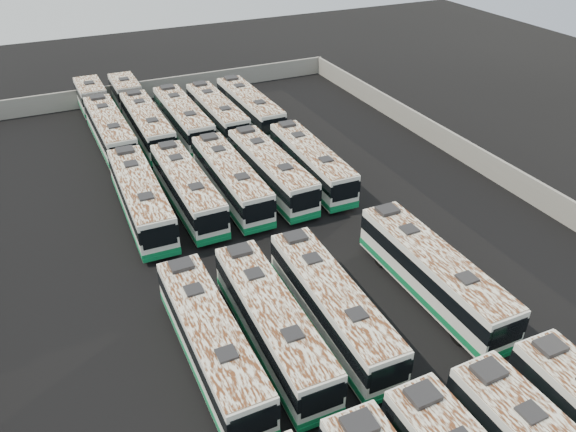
% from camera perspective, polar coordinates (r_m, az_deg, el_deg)
% --- Properties ---
extents(ground, '(140.00, 140.00, 0.00)m').
position_cam_1_polar(ground, '(41.30, -1.09, -3.75)').
color(ground, black).
rests_on(ground, ground).
extents(perimeter_wall, '(45.20, 73.20, 2.20)m').
position_cam_1_polar(perimeter_wall, '(40.67, -1.10, -2.49)').
color(perimeter_wall, slate).
rests_on(perimeter_wall, ground).
extents(bus_midfront_far_left, '(2.78, 12.73, 3.58)m').
position_cam_1_polar(bus_midfront_far_left, '(32.06, -7.83, -12.43)').
color(bus_midfront_far_left, silver).
rests_on(bus_midfront_far_left, ground).
extents(bus_midfront_left, '(2.90, 12.83, 3.60)m').
position_cam_1_polar(bus_midfront_left, '(32.82, -1.60, -10.76)').
color(bus_midfront_left, silver).
rests_on(bus_midfront_left, ground).
extents(bus_midfront_center, '(2.97, 12.84, 3.61)m').
position_cam_1_polar(bus_midfront_center, '(34.05, 4.48, -8.99)').
color(bus_midfront_center, silver).
rests_on(bus_midfront_center, ground).
extents(bus_midfront_far_right, '(2.82, 13.24, 3.73)m').
position_cam_1_polar(bus_midfront_far_right, '(37.45, 14.50, -5.58)').
color(bus_midfront_far_right, silver).
rests_on(bus_midfront_far_right, ground).
extents(bus_midback_far_left, '(3.03, 13.38, 3.76)m').
position_cam_1_polar(bus_midback_far_left, '(45.78, -14.73, 1.84)').
color(bus_midback_far_left, silver).
rests_on(bus_midback_far_left, ground).
extents(bus_midback_left, '(2.86, 12.84, 3.61)m').
position_cam_1_polar(bus_midback_left, '(46.46, -10.20, 2.79)').
color(bus_midback_left, silver).
rests_on(bus_midback_left, ground).
extents(bus_midback_center, '(2.75, 12.90, 3.64)m').
position_cam_1_polar(bus_midback_center, '(47.37, -5.84, 3.78)').
color(bus_midback_center, silver).
rests_on(bus_midback_center, ground).
extents(bus_midback_right, '(3.09, 13.10, 3.68)m').
position_cam_1_polar(bus_midback_right, '(48.51, -1.76, 4.68)').
color(bus_midback_right, silver).
rests_on(bus_midback_right, ground).
extents(bus_midback_far_right, '(2.95, 12.76, 3.58)m').
position_cam_1_polar(bus_midback_far_right, '(49.96, 2.36, 5.46)').
color(bus_midback_far_right, silver).
rests_on(bus_midback_far_right, ground).
extents(bus_back_far_left, '(3.20, 20.51, 3.71)m').
position_cam_1_polar(bus_back_far_left, '(62.09, -18.23, 9.39)').
color(bus_back_far_left, silver).
rests_on(bus_back_far_left, ground).
extents(bus_back_left, '(2.85, 20.21, 3.66)m').
position_cam_1_polar(bus_back_left, '(62.47, -14.83, 10.05)').
color(bus_back_left, silver).
rests_on(bus_back_left, ground).
extents(bus_back_center, '(2.94, 13.20, 3.71)m').
position_cam_1_polar(bus_back_center, '(59.99, -10.60, 9.69)').
color(bus_back_center, silver).
rests_on(bus_back_center, ground).
extents(bus_back_right, '(2.88, 12.80, 3.60)m').
position_cam_1_polar(bus_back_right, '(60.99, -7.23, 10.29)').
color(bus_back_right, silver).
rests_on(bus_back_right, ground).
extents(bus_back_far_right, '(2.92, 13.18, 3.71)m').
position_cam_1_polar(bus_back_far_right, '(62.06, -3.91, 10.92)').
color(bus_back_far_right, silver).
rests_on(bus_back_far_right, ground).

